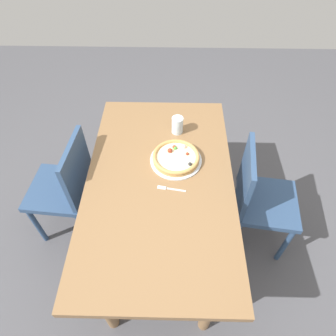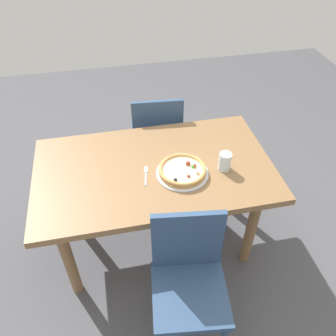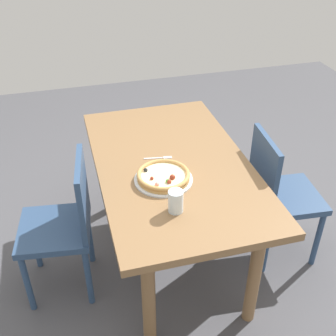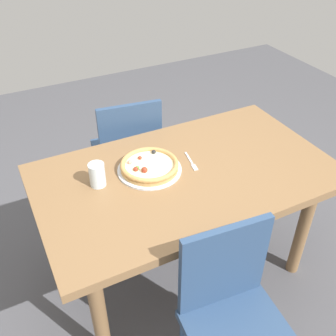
% 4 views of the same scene
% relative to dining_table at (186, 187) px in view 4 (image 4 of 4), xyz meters
% --- Properties ---
extents(ground_plane, '(6.00, 6.00, 0.00)m').
position_rel_dining_table_xyz_m(ground_plane, '(0.00, 0.00, -0.65)').
color(ground_plane, '#4C4C51').
extents(dining_table, '(1.48, 0.87, 0.74)m').
position_rel_dining_table_xyz_m(dining_table, '(0.00, 0.00, 0.00)').
color(dining_table, olive).
rests_on(dining_table, ground).
extents(chair_near, '(0.45, 0.45, 0.89)m').
position_rel_dining_table_xyz_m(chair_near, '(0.07, -0.65, -0.16)').
color(chair_near, navy).
rests_on(chair_near, ground).
extents(chair_far, '(0.43, 0.43, 0.89)m').
position_rel_dining_table_xyz_m(chair_far, '(0.13, 0.65, -0.16)').
color(chair_far, navy).
rests_on(chair_far, ground).
extents(plate, '(0.32, 0.32, 0.01)m').
position_rel_dining_table_xyz_m(plate, '(0.16, -0.09, 0.10)').
color(plate, silver).
rests_on(plate, dining_table).
extents(pizza, '(0.29, 0.29, 0.05)m').
position_rel_dining_table_xyz_m(pizza, '(0.16, -0.09, 0.12)').
color(pizza, tan).
rests_on(pizza, plate).
extents(fork, '(0.04, 0.17, 0.00)m').
position_rel_dining_table_xyz_m(fork, '(-0.06, -0.06, 0.10)').
color(fork, silver).
rests_on(fork, dining_table).
extents(drinking_glass, '(0.08, 0.08, 0.12)m').
position_rel_dining_table_xyz_m(drinking_glass, '(0.42, -0.10, 0.15)').
color(drinking_glass, silver).
rests_on(drinking_glass, dining_table).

